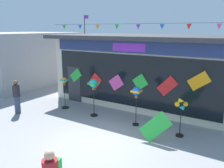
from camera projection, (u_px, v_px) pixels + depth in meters
name	position (u px, v px, depth m)	size (l,w,h in m)	color
ground_plane	(96.00, 142.00, 8.98)	(80.00, 80.00, 0.00)	gray
kite_shop_building	(149.00, 68.00, 13.76)	(10.22, 5.56, 4.97)	beige
wind_spinner_far_left	(64.00, 86.00, 12.52)	(0.39, 0.39, 1.67)	black
wind_spinner_left	(94.00, 87.00, 11.33)	(0.41, 0.41, 1.81)	black
wind_spinner_center_left	(136.00, 94.00, 10.22)	(0.38, 0.38, 1.73)	black
wind_spinner_center_right	(181.00, 110.00, 9.18)	(0.45, 0.31, 1.55)	black
person_mid_plaza	(17.00, 97.00, 11.84)	(0.34, 0.34, 1.68)	#333D56
display_kite_on_ground	(155.00, 127.00, 8.87)	(0.61, 0.03, 1.11)	green
neighbour_building	(21.00, 57.00, 19.24)	(6.74, 7.98, 3.81)	#99999E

